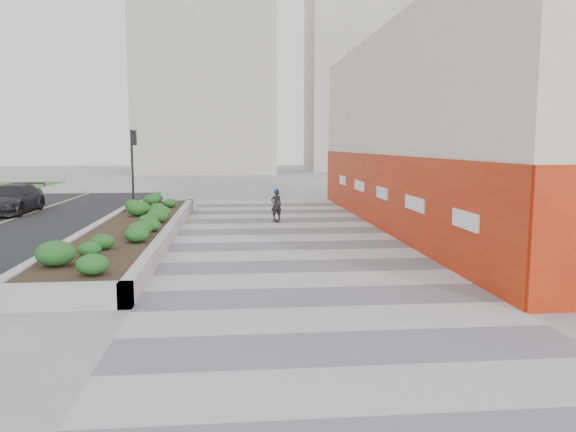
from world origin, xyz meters
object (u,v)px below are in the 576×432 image
(traffic_signal_near, at_px, (133,156))
(car_dark, at_px, (12,199))
(planter, at_px, (133,227))
(skateboarder, at_px, (276,205))

(traffic_signal_near, relative_size, car_dark, 0.85)
(traffic_signal_near, bearing_deg, car_dark, -159.01)
(planter, xyz_separation_m, car_dark, (-7.31, 8.36, 0.29))
(traffic_signal_near, height_order, car_dark, traffic_signal_near)
(traffic_signal_near, bearing_deg, skateboarder, -42.33)
(skateboarder, xyz_separation_m, car_dark, (-12.80, 4.43, -0.05))
(planter, bearing_deg, car_dark, 131.18)
(traffic_signal_near, bearing_deg, planter, -80.65)
(traffic_signal_near, xyz_separation_m, car_dark, (-5.58, -2.14, -2.05))
(planter, distance_m, skateboarder, 6.76)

